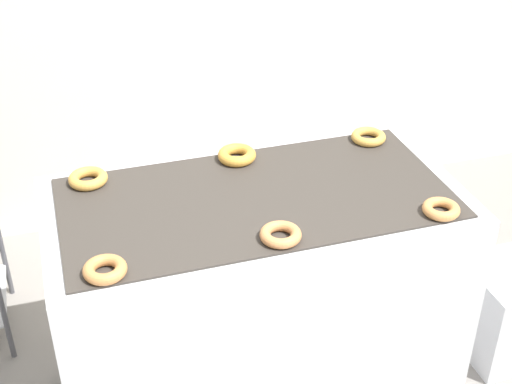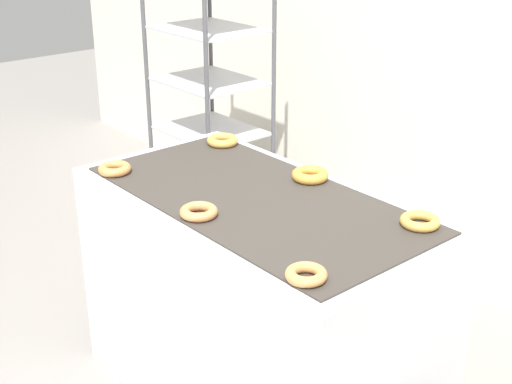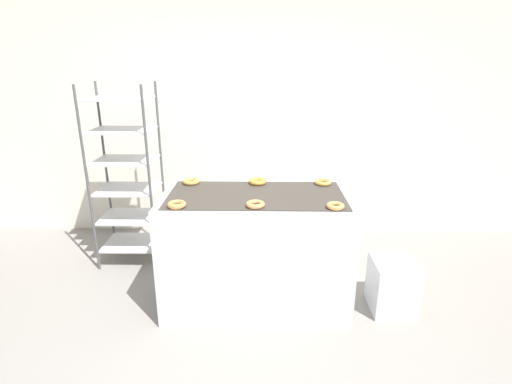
{
  "view_description": "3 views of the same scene",
  "coord_description": "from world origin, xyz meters",
  "px_view_note": "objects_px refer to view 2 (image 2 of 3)",
  "views": [
    {
      "loc": [
        -0.63,
        -1.39,
        2.31
      ],
      "look_at": [
        0.0,
        0.63,
        0.98
      ],
      "focal_mm": 50.0,
      "sensor_mm": 36.0,
      "label": 1
    },
    {
      "loc": [
        1.89,
        -0.97,
        2.04
      ],
      "look_at": [
        0.0,
        0.63,
        0.98
      ],
      "focal_mm": 50.0,
      "sensor_mm": 36.0,
      "label": 2
    },
    {
      "loc": [
        0.05,
        -2.31,
        1.99
      ],
      "look_at": [
        0.0,
        0.63,
        0.98
      ],
      "focal_mm": 28.0,
      "sensor_mm": 36.0,
      "label": 3
    }
  ],
  "objects_px": {
    "baking_rack_cart": "(210,107)",
    "donut_near_left": "(115,169)",
    "fryer_machine": "(256,306)",
    "donut_far_center": "(310,175)",
    "donut_far_right": "(420,221)",
    "donut_near_center": "(199,212)",
    "donut_near_right": "(306,275)",
    "donut_far_left": "(223,140)"
  },
  "relations": [
    {
      "from": "donut_near_left",
      "to": "donut_far_center",
      "type": "bearing_deg",
      "value": 44.4
    },
    {
      "from": "donut_near_right",
      "to": "donut_far_center",
      "type": "distance_m",
      "value": 0.79
    },
    {
      "from": "donut_near_right",
      "to": "donut_far_left",
      "type": "height_order",
      "value": "donut_far_left"
    },
    {
      "from": "donut_far_center",
      "to": "donut_far_right",
      "type": "xyz_separation_m",
      "value": [
        0.55,
        -0.01,
        -0.0
      ]
    },
    {
      "from": "donut_near_center",
      "to": "donut_far_left",
      "type": "distance_m",
      "value": 0.77
    },
    {
      "from": "donut_near_center",
      "to": "baking_rack_cart",
      "type": "bearing_deg",
      "value": 141.77
    },
    {
      "from": "baking_rack_cart",
      "to": "donut_near_left",
      "type": "height_order",
      "value": "baking_rack_cart"
    },
    {
      "from": "fryer_machine",
      "to": "donut_near_right",
      "type": "xyz_separation_m",
      "value": [
        0.57,
        -0.29,
        0.5
      ]
    },
    {
      "from": "baking_rack_cart",
      "to": "donut_near_left",
      "type": "distance_m",
      "value": 1.23
    },
    {
      "from": "donut_near_left",
      "to": "donut_near_center",
      "type": "bearing_deg",
      "value": 1.61
    },
    {
      "from": "fryer_machine",
      "to": "donut_far_center",
      "type": "xyz_separation_m",
      "value": [
        0.01,
        0.28,
        0.5
      ]
    },
    {
      "from": "donut_near_left",
      "to": "donut_near_right",
      "type": "height_order",
      "value": "donut_near_left"
    },
    {
      "from": "fryer_machine",
      "to": "donut_near_center",
      "type": "height_order",
      "value": "donut_near_center"
    },
    {
      "from": "donut_near_left",
      "to": "donut_far_center",
      "type": "height_order",
      "value": "donut_far_center"
    },
    {
      "from": "donut_near_center",
      "to": "donut_far_center",
      "type": "relative_size",
      "value": 0.93
    },
    {
      "from": "fryer_machine",
      "to": "donut_far_center",
      "type": "bearing_deg",
      "value": 88.2
    },
    {
      "from": "fryer_machine",
      "to": "baking_rack_cart",
      "type": "distance_m",
      "value": 1.52
    },
    {
      "from": "donut_far_right",
      "to": "donut_far_center",
      "type": "bearing_deg",
      "value": 179.43
    },
    {
      "from": "baking_rack_cart",
      "to": "donut_far_right",
      "type": "height_order",
      "value": "baking_rack_cart"
    },
    {
      "from": "donut_far_left",
      "to": "donut_far_right",
      "type": "distance_m",
      "value": 1.11
    },
    {
      "from": "donut_near_right",
      "to": "donut_far_right",
      "type": "height_order",
      "value": "same"
    },
    {
      "from": "donut_far_left",
      "to": "donut_far_right",
      "type": "bearing_deg",
      "value": 0.0
    },
    {
      "from": "fryer_machine",
      "to": "donut_near_left",
      "type": "bearing_deg",
      "value": -153.3
    },
    {
      "from": "baking_rack_cart",
      "to": "donut_near_center",
      "type": "xyz_separation_m",
      "value": [
        1.26,
        -1.0,
        0.08
      ]
    },
    {
      "from": "donut_near_right",
      "to": "donut_far_center",
      "type": "relative_size",
      "value": 0.87
    },
    {
      "from": "donut_far_left",
      "to": "donut_far_right",
      "type": "height_order",
      "value": "donut_far_left"
    },
    {
      "from": "donut_near_right",
      "to": "donut_far_center",
      "type": "xyz_separation_m",
      "value": [
        -0.56,
        0.56,
        0.0
      ]
    },
    {
      "from": "donut_near_left",
      "to": "donut_far_left",
      "type": "relative_size",
      "value": 0.94
    },
    {
      "from": "donut_far_center",
      "to": "baking_rack_cart",
      "type": "bearing_deg",
      "value": 160.41
    },
    {
      "from": "baking_rack_cart",
      "to": "donut_far_left",
      "type": "distance_m",
      "value": 0.85
    },
    {
      "from": "fryer_machine",
      "to": "donut_near_left",
      "type": "height_order",
      "value": "donut_near_left"
    },
    {
      "from": "baking_rack_cart",
      "to": "donut_near_center",
      "type": "distance_m",
      "value": 1.61
    },
    {
      "from": "fryer_machine",
      "to": "donut_near_center",
      "type": "distance_m",
      "value": 0.57
    },
    {
      "from": "fryer_machine",
      "to": "donut_near_right",
      "type": "bearing_deg",
      "value": -26.74
    },
    {
      "from": "baking_rack_cart",
      "to": "donut_near_right",
      "type": "bearing_deg",
      "value": -29.0
    },
    {
      "from": "donut_far_left",
      "to": "donut_far_center",
      "type": "distance_m",
      "value": 0.56
    },
    {
      "from": "donut_near_left",
      "to": "donut_near_center",
      "type": "distance_m",
      "value": 0.56
    },
    {
      "from": "fryer_machine",
      "to": "baking_rack_cart",
      "type": "relative_size",
      "value": 0.84
    },
    {
      "from": "fryer_machine",
      "to": "donut_near_center",
      "type": "relative_size",
      "value": 10.9
    },
    {
      "from": "fryer_machine",
      "to": "donut_near_center",
      "type": "bearing_deg",
      "value": -89.8
    },
    {
      "from": "donut_near_left",
      "to": "baking_rack_cart",
      "type": "bearing_deg",
      "value": 124.71
    },
    {
      "from": "baking_rack_cart",
      "to": "donut_near_right",
      "type": "height_order",
      "value": "baking_rack_cart"
    }
  ]
}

